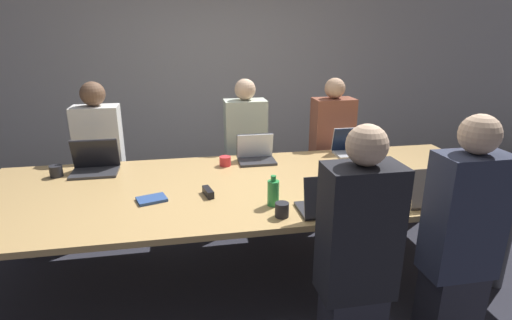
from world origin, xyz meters
TOP-DOWN VIEW (x-y plane):
  - ground_plane at (0.00, 0.00)m, footprint 24.00×24.00m
  - curtain_wall at (0.00, 2.43)m, footprint 12.00×0.06m
  - conference_table at (0.00, 0.00)m, footprint 3.92×1.44m
  - laptop_far_center at (0.14, 0.52)m, footprint 0.32×0.23m
  - person_far_center at (0.13, 1.02)m, footprint 0.40×0.24m
  - cup_far_center at (-0.13, 0.45)m, footprint 0.10×0.10m
  - laptop_near_midright at (0.39, -0.58)m, footprint 0.34×0.26m
  - person_near_midright at (0.42, -0.98)m, footprint 0.40×0.24m
  - cup_near_midright at (0.10, -0.57)m, footprint 0.09×0.09m
  - bottle_near_midright at (0.09, -0.40)m, footprint 0.08×0.08m
  - laptop_far_right at (1.06, 0.57)m, footprint 0.36×0.23m
  - person_far_right at (1.00, 0.95)m, footprint 0.40×0.24m
  - laptop_far_left at (-1.17, 0.48)m, footprint 0.36×0.26m
  - person_far_left at (-1.22, 0.95)m, footprint 0.40×0.24m
  - cup_far_left at (-1.45, 0.42)m, footprint 0.10×0.10m
  - laptop_near_right at (1.09, -0.57)m, footprint 0.35×0.26m
  - person_near_right at (1.09, -0.91)m, footprint 0.40×0.24m
  - cup_near_right at (1.35, -0.53)m, footprint 0.07×0.07m
  - bottle_near_right at (0.83, -0.45)m, footprint 0.07×0.07m
  - stapler at (-0.32, -0.16)m, footprint 0.08×0.16m
  - notebook at (-0.70, -0.18)m, footprint 0.22×0.19m

SIDE VIEW (x-z plane):
  - ground_plane at x=0.00m, z-range 0.00..0.00m
  - person_far_right at x=1.00m, z-range -0.02..1.37m
  - person_far_center at x=0.13m, z-range -0.02..1.37m
  - person_near_midright at x=0.42m, z-range -0.02..1.38m
  - person_far_left at x=-1.22m, z-range -0.02..1.39m
  - person_near_right at x=1.09m, z-range -0.02..1.39m
  - conference_table at x=0.00m, z-range 0.32..1.06m
  - notebook at x=-0.70m, z-range 0.74..0.76m
  - stapler at x=-0.32m, z-range 0.74..0.79m
  - cup_far_center at x=-0.13m, z-range 0.74..0.82m
  - cup_near_right at x=1.35m, z-range 0.74..0.83m
  - cup_far_left at x=-1.45m, z-range 0.74..0.83m
  - cup_near_midright at x=0.10m, z-range 0.74..0.83m
  - laptop_far_center at x=0.14m, z-range 0.69..0.93m
  - laptop_far_right at x=1.06m, z-range 0.69..0.93m
  - laptop_near_right at x=1.09m, z-range 0.69..0.94m
  - laptop_far_left at x=-1.17m, z-range 0.69..0.95m
  - laptop_near_midright at x=0.39m, z-range 0.69..0.95m
  - bottle_near_midright at x=0.09m, z-range 0.73..0.93m
  - bottle_near_right at x=0.83m, z-range 0.72..0.97m
  - curtain_wall at x=0.00m, z-range 0.00..2.80m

